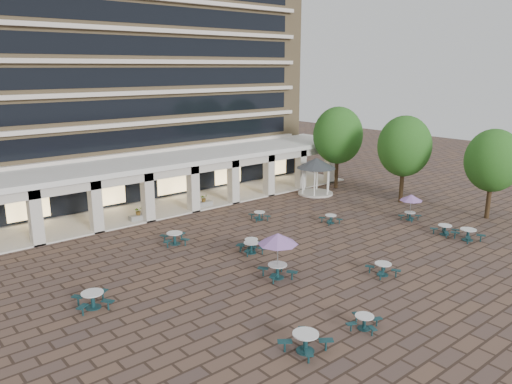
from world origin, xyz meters
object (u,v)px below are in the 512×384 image
Objects in this scene: picnic_table_1 at (364,321)px; picnic_table_0 at (305,340)px; planter_left at (139,216)px; picnic_table_2 at (383,268)px; planter_right at (204,202)px; gazebo at (316,167)px.

picnic_table_0 is at bearing 148.51° from picnic_table_1.
picnic_table_1 is 22.02m from planter_left.
planter_left is at bearing 125.99° from picnic_table_2.
picnic_table_1 is (3.47, -0.42, -0.12)m from picnic_table_0.
picnic_table_0 is 1.41× the size of planter_right.
gazebo is (16.80, 19.01, 2.23)m from picnic_table_1.
picnic_table_0 is at bearing -113.61° from planter_right.
picnic_table_1 is at bearing -105.19° from planter_right.
picnic_table_2 is at bearing 4.20° from picnic_table_1.
picnic_table_0 is 27.59m from gazebo.
planter_right is (5.98, 22.02, 0.03)m from picnic_table_1.
picnic_table_0 is 23.58m from planter_right.
planter_left is (-6.04, 18.83, 0.01)m from picnic_table_2.
gazebo is 2.49× the size of planter_right.
planter_left reaches higher than planter_right.
planter_left is at bearing 73.37° from picnic_table_0.
picnic_table_1 is 0.94× the size of picnic_table_2.
picnic_table_1 is at bearing -89.36° from planter_left.
planter_right is at bearing 107.64° from picnic_table_2.
picnic_table_0 is at bearing -137.46° from gazebo.
picnic_table_2 is at bearing 8.54° from picnic_table_0.
gazebo is (11.00, 15.82, 2.19)m from picnic_table_2.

